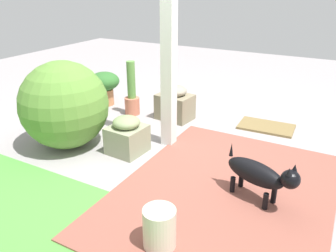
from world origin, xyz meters
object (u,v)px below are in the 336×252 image
(stone_planter_mid, at_px, (127,136))
(dog, at_px, (260,174))
(terracotta_pot_broad, at_px, (104,85))
(doormat, at_px, (266,127))
(ceramic_urn, at_px, (159,229))
(round_shrub, at_px, (64,105))
(porch_pillar, at_px, (169,42))
(terracotta_pot_tall, at_px, (132,96))
(stone_planter_nearest, at_px, (175,104))

(stone_planter_mid, height_order, dog, dog)
(terracotta_pot_broad, relative_size, doormat, 0.74)
(ceramic_urn, bearing_deg, stone_planter_mid, -46.46)
(dog, xyz_separation_m, doormat, (0.31, -1.63, -0.25))
(doormat, bearing_deg, terracotta_pot_broad, 6.60)
(round_shrub, distance_m, doormat, 2.52)
(porch_pillar, relative_size, terracotta_pot_broad, 4.62)
(stone_planter_mid, distance_m, ceramic_urn, 1.51)
(round_shrub, xyz_separation_m, terracotta_pot_broad, (0.51, -1.32, -0.17))
(porch_pillar, bearing_deg, terracotta_pot_tall, -32.94)
(round_shrub, bearing_deg, porch_pillar, -149.58)
(stone_planter_mid, bearing_deg, terracotta_pot_broad, -43.34)
(terracotta_pot_broad, xyz_separation_m, doormat, (-2.39, -0.28, -0.30))
(ceramic_urn, bearing_deg, round_shrub, -27.75)
(stone_planter_nearest, distance_m, terracotta_pot_tall, 0.63)
(porch_pillar, bearing_deg, doormat, -131.45)
(porch_pillar, xyz_separation_m, stone_planter_nearest, (0.30, -0.72, -0.95))
(dog, bearing_deg, stone_planter_mid, -8.27)
(stone_planter_mid, distance_m, terracotta_pot_tall, 1.17)
(terracotta_pot_tall, xyz_separation_m, terracotta_pot_broad, (0.59, -0.14, 0.04))
(stone_planter_mid, distance_m, doormat, 1.86)
(terracotta_pot_tall, relative_size, terracotta_pot_broad, 1.50)
(doormat, bearing_deg, stone_planter_mid, 49.95)
(stone_planter_nearest, xyz_separation_m, ceramic_urn, (-1.04, 2.22, -0.06))
(dog, distance_m, doormat, 1.68)
(round_shrub, distance_m, dog, 2.22)
(round_shrub, bearing_deg, terracotta_pot_broad, -69.02)
(round_shrub, height_order, dog, round_shrub)
(stone_planter_mid, relative_size, terracotta_pot_broad, 0.84)
(round_shrub, relative_size, dog, 1.48)
(round_shrub, bearing_deg, stone_planter_mid, -165.56)
(porch_pillar, height_order, dog, porch_pillar)
(stone_planter_mid, height_order, terracotta_pot_broad, terracotta_pot_broad)
(porch_pillar, relative_size, stone_planter_mid, 5.52)
(ceramic_urn, relative_size, doormat, 0.46)
(terracotta_pot_tall, height_order, doormat, terracotta_pot_tall)
(porch_pillar, height_order, terracotta_pot_tall, porch_pillar)
(stone_planter_mid, xyz_separation_m, dog, (-1.50, 0.22, 0.07))
(terracotta_pot_broad, xyz_separation_m, dog, (-2.71, 1.36, -0.05))
(round_shrub, relative_size, terracotta_pot_broad, 1.94)
(terracotta_pot_tall, height_order, dog, terracotta_pot_tall)
(stone_planter_mid, relative_size, round_shrub, 0.43)
(stone_planter_nearest, height_order, ceramic_urn, stone_planter_nearest)
(stone_planter_mid, relative_size, terracotta_pot_tall, 0.56)
(terracotta_pot_tall, xyz_separation_m, ceramic_urn, (-1.66, 2.09, -0.11))
(stone_planter_nearest, relative_size, terracotta_pot_broad, 0.99)
(stone_planter_mid, relative_size, ceramic_urn, 1.33)
(terracotta_pot_broad, xyz_separation_m, ceramic_urn, (-2.25, 2.23, -0.16))
(porch_pillar, height_order, doormat, porch_pillar)
(porch_pillar, distance_m, terracotta_pot_tall, 1.41)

